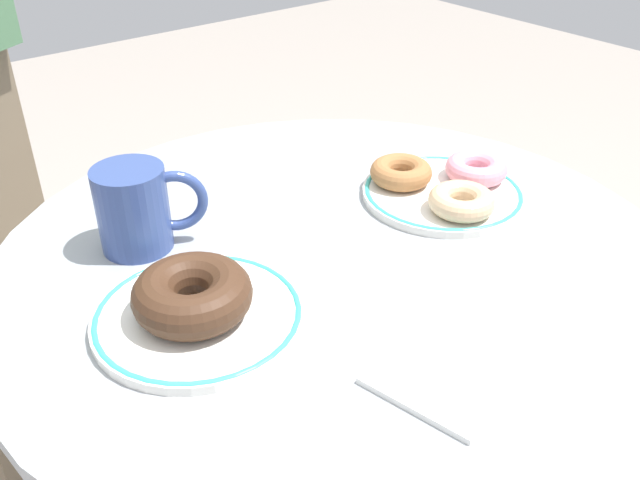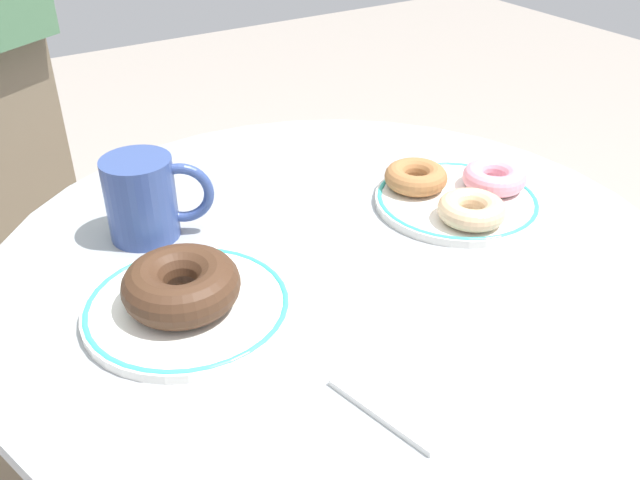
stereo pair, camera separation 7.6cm
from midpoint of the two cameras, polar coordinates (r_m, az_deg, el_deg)
The scene contains 9 objects.
cafe_table at distance 0.94m, azimuth 3.76°, elevation -14.25°, with size 0.78×0.78×0.77m.
plate_left at distance 0.69m, azimuth -7.84°, elevation -5.59°, with size 0.21×0.21×0.01m.
plate_right at distance 0.89m, azimuth 13.69°, elevation 3.15°, with size 0.21×0.21×0.01m.
donut_chocolate at distance 0.68m, azimuth -8.29°, elevation -3.82°, with size 0.12×0.12×0.04m, color #422819.
donut_pink_frosted at distance 0.92m, azimuth 16.58°, elevation 4.93°, with size 0.08×0.08×0.03m, color pink.
donut_cinnamon at distance 0.90m, azimuth 10.39°, elevation 5.11°, with size 0.08×0.08×0.03m, color #A36B3D.
donut_glazed at distance 0.84m, azimuth 15.04°, elevation 2.38°, with size 0.08×0.08×0.03m, color #E0B789.
paper_napkin at distance 0.62m, azimuth 11.90°, elevation -11.62°, with size 0.12×0.11×0.01m, color white.
coffee_mug at distance 0.80m, azimuth -11.71°, elevation 3.36°, with size 0.12×0.08×0.10m.
Camera 2 is at (-0.36, -0.54, 1.20)m, focal length 38.59 mm.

